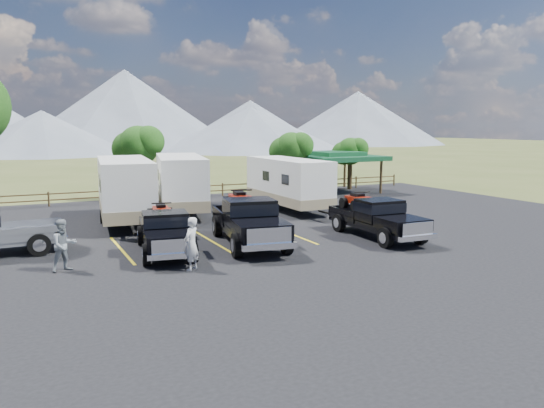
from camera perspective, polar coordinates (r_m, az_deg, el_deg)
name	(u,v)px	position (r m, az deg, el deg)	size (l,w,h in m)	color
ground	(292,257)	(21.50, 2.12, -5.67)	(320.00, 320.00, 0.00)	#435122
asphalt_lot	(261,242)	(24.12, -1.23, -4.07)	(44.00, 34.00, 0.04)	black
stall_lines	(252,237)	(25.00, -2.19, -3.56)	(12.12, 5.50, 0.01)	yellow
tree_ne_a	(291,149)	(40.13, 2.06, 5.92)	(3.11, 2.92, 4.76)	black
tree_ne_b	(350,152)	(44.10, 8.38, 5.60)	(2.77, 2.59, 4.27)	black
tree_north	(138,146)	(38.24, -14.22, 6.07)	(3.46, 3.24, 5.25)	black
rail_fence	(197,190)	(39.02, -8.09, 1.53)	(36.12, 0.12, 1.00)	brown
pavilion	(336,157)	(42.19, 6.92, 5.04)	(6.20, 6.20, 3.22)	brown
mountain_range	(23,113)	(124.42, -25.21, 8.85)	(209.00, 71.00, 20.00)	slate
rig_left	(165,230)	(22.28, -11.46, -2.78)	(2.73, 5.99, 1.93)	black
rig_center	(248,219)	(23.42, -2.56, -1.67)	(3.30, 7.07, 2.27)	black
rig_right	(376,217)	(25.32, 11.12, -1.33)	(2.33, 6.12, 2.02)	black
trailer_left	(125,190)	(29.40, -15.54, 1.48)	(3.48, 9.95, 3.44)	white
trailer_center	(181,183)	(32.10, -9.80, 2.21)	(4.13, 9.86, 3.41)	white
trailer_right	(288,183)	(32.70, 1.76, 2.23)	(2.46, 9.13, 3.18)	white
person_a	(191,244)	(19.40, -8.67, -4.25)	(0.71, 0.47, 1.94)	silver
person_b	(64,245)	(20.48, -21.48, -4.15)	(0.92, 0.72, 1.89)	gray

